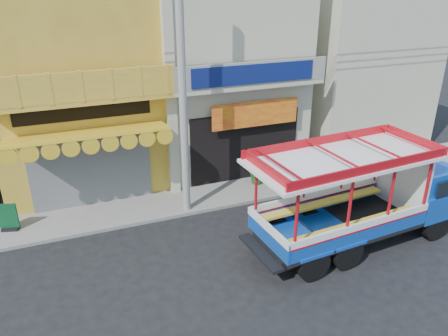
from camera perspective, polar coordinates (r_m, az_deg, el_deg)
name	(u,v)px	position (r m, az deg, el deg)	size (l,w,h in m)	color
ground	(251,256)	(13.56, 3.50, -11.37)	(90.00, 90.00, 0.00)	black
sidewalk	(207,197)	(16.70, -2.26, -3.81)	(30.00, 2.00, 0.12)	slate
shophouse_left	(75,79)	(18.34, -18.90, 10.97)	(6.00, 7.50, 8.24)	gold
shophouse_right	(218,68)	(19.55, -0.75, 12.96)	(6.00, 6.75, 8.24)	#BEB79C
party_pilaster	(170,93)	(15.78, -7.01, 9.72)	(0.35, 0.30, 8.00)	#BEB79C
filler_building_right	(350,64)	(23.02, 16.17, 12.95)	(6.00, 6.00, 7.60)	#BEB79C
utility_pole	(186,72)	(14.13, -4.95, 12.44)	(28.00, 0.26, 9.00)	gray
songthaew_truck	(374,194)	(14.32, 18.97, -3.22)	(7.30, 2.82, 3.34)	black
green_sign	(9,219)	(15.98, -26.32, -6.01)	(0.62, 0.42, 0.96)	black
potted_plant_a	(257,172)	(17.52, 4.38, -0.48)	(0.87, 0.76, 0.97)	#1D5117
potted_plant_b	(287,177)	(17.24, 8.19, -1.13)	(0.53, 0.42, 0.95)	#1D5117
potted_plant_c	(300,164)	(18.60, 9.93, 0.55)	(0.49, 0.49, 0.87)	#1D5117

